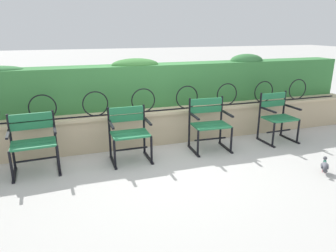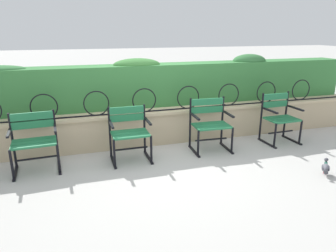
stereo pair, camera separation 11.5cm
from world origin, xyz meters
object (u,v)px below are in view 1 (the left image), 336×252
(park_chair_centre_left, at_px, (129,132))
(park_chair_centre_right, at_px, (209,122))
(park_chair_leftmost, at_px, (33,141))
(park_chair_rightmost, at_px, (277,116))
(pigeon_far_side, at_px, (325,166))

(park_chair_centre_left, xyz_separation_m, park_chair_centre_right, (1.38, 0.02, 0.01))
(park_chair_leftmost, distance_m, park_chair_centre_right, 2.75)
(park_chair_centre_right, bearing_deg, park_chair_leftmost, 179.88)
(park_chair_leftmost, xyz_separation_m, park_chair_rightmost, (4.12, -0.02, 0.01))
(park_chair_centre_left, xyz_separation_m, pigeon_far_side, (2.53, -1.39, -0.35))
(park_chair_leftmost, bearing_deg, pigeon_far_side, -19.94)
(park_chair_centre_right, bearing_deg, park_chair_rightmost, -0.43)
(park_chair_rightmost, bearing_deg, pigeon_far_side, -98.70)
(park_chair_centre_left, relative_size, pigeon_far_side, 3.43)
(park_chair_leftmost, bearing_deg, park_chair_rightmost, -0.22)
(park_chair_centre_right, relative_size, pigeon_far_side, 3.62)
(park_chair_centre_right, height_order, pigeon_far_side, park_chair_centre_right)
(park_chair_centre_left, bearing_deg, park_chair_leftmost, 179.00)
(park_chair_leftmost, xyz_separation_m, park_chair_centre_left, (1.38, -0.02, -0.00))
(park_chair_rightmost, bearing_deg, park_chair_centre_left, -179.84)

